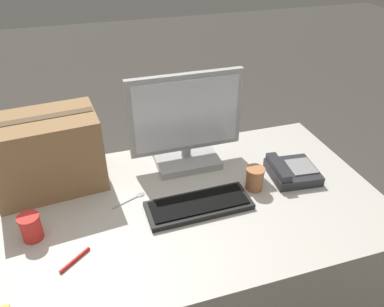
% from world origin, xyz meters
% --- Properties ---
extents(office_desk, '(1.80, 0.90, 0.71)m').
position_xyz_m(office_desk, '(0.00, 0.00, 0.36)').
color(office_desk, beige).
rests_on(office_desk, ground_plane).
extents(monitor, '(0.50, 0.22, 0.43)m').
position_xyz_m(monitor, '(0.20, 0.27, 0.90)').
color(monitor, '#B7B7B7').
rests_on(monitor, office_desk).
extents(keyboard, '(0.41, 0.17, 0.03)m').
position_xyz_m(keyboard, '(0.15, -0.05, 0.73)').
color(keyboard, black).
rests_on(keyboard, office_desk).
extents(desk_phone, '(0.22, 0.22, 0.07)m').
position_xyz_m(desk_phone, '(0.60, 0.03, 0.74)').
color(desk_phone, '#2D2D33').
rests_on(desk_phone, office_desk).
extents(paper_cup_left, '(0.08, 0.08, 0.10)m').
position_xyz_m(paper_cup_left, '(-0.46, -0.03, 0.77)').
color(paper_cup_left, red).
rests_on(paper_cup_left, office_desk).
extents(paper_cup_right, '(0.08, 0.08, 0.10)m').
position_xyz_m(paper_cup_right, '(0.41, 0.00, 0.77)').
color(paper_cup_right, '#BC7547').
rests_on(paper_cup_right, office_desk).
extents(spoon, '(0.14, 0.07, 0.00)m').
position_xyz_m(spoon, '(-0.08, 0.08, 0.72)').
color(spoon, '#B2B2B7').
rests_on(spoon, office_desk).
extents(cardboard_box, '(0.44, 0.30, 0.32)m').
position_xyz_m(cardboard_box, '(-0.38, 0.27, 0.87)').
color(cardboard_box, '#9E754C').
rests_on(cardboard_box, office_desk).
extents(pen_marker, '(0.10, 0.09, 0.01)m').
position_xyz_m(pen_marker, '(-0.32, -0.18, 0.72)').
color(pen_marker, red).
rests_on(pen_marker, office_desk).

